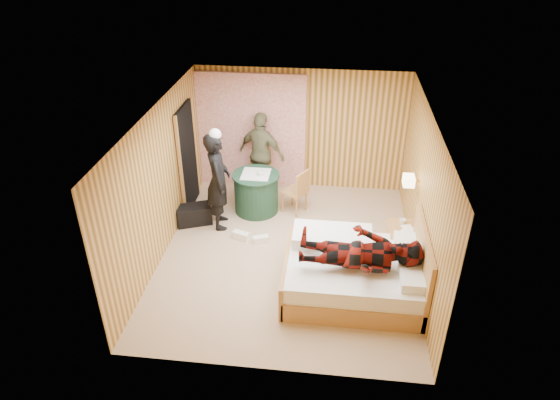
# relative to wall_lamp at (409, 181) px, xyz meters

# --- Properties ---
(floor) EXTENTS (4.20, 5.00, 0.01)m
(floor) POSITION_rel_wall_lamp_xyz_m (-1.92, -0.45, -1.30)
(floor) COLOR tan
(floor) RESTS_ON ground
(ceiling) EXTENTS (4.20, 5.00, 0.01)m
(ceiling) POSITION_rel_wall_lamp_xyz_m (-1.92, -0.45, 1.20)
(ceiling) COLOR white
(ceiling) RESTS_ON wall_back
(wall_back) EXTENTS (4.20, 0.02, 2.50)m
(wall_back) POSITION_rel_wall_lamp_xyz_m (-1.92, 2.05, -0.05)
(wall_back) COLOR #E3AB57
(wall_back) RESTS_ON floor
(wall_left) EXTENTS (0.02, 5.00, 2.50)m
(wall_left) POSITION_rel_wall_lamp_xyz_m (-4.02, -0.45, -0.05)
(wall_left) COLOR #E3AB57
(wall_left) RESTS_ON floor
(wall_right) EXTENTS (0.02, 5.00, 2.50)m
(wall_right) POSITION_rel_wall_lamp_xyz_m (0.18, -0.45, -0.05)
(wall_right) COLOR #E3AB57
(wall_right) RESTS_ON floor
(curtain) EXTENTS (2.20, 0.08, 2.40)m
(curtain) POSITION_rel_wall_lamp_xyz_m (-2.92, 1.98, -0.10)
(curtain) COLOR silver
(curtain) RESTS_ON floor
(doorway) EXTENTS (0.06, 0.90, 2.05)m
(doorway) POSITION_rel_wall_lamp_xyz_m (-3.98, 0.95, -0.28)
(doorway) COLOR black
(doorway) RESTS_ON floor
(wall_lamp) EXTENTS (0.26, 0.24, 0.16)m
(wall_lamp) POSITION_rel_wall_lamp_xyz_m (0.00, 0.00, 0.00)
(wall_lamp) COLOR gold
(wall_lamp) RESTS_ON wall_right
(bed) EXTENTS (2.09, 1.65, 1.13)m
(bed) POSITION_rel_wall_lamp_xyz_m (-0.80, -1.24, -0.97)
(bed) COLOR tan
(bed) RESTS_ON floor
(nightstand) EXTENTS (0.46, 0.62, 0.60)m
(nightstand) POSITION_rel_wall_lamp_xyz_m (-0.04, -0.35, -0.99)
(nightstand) COLOR tan
(nightstand) RESTS_ON floor
(round_table) EXTENTS (0.90, 0.90, 0.80)m
(round_table) POSITION_rel_wall_lamp_xyz_m (-2.67, 0.90, -0.90)
(round_table) COLOR #214830
(round_table) RESTS_ON floor
(chair_far) EXTENTS (0.49, 0.49, 0.93)m
(chair_far) POSITION_rel_wall_lamp_xyz_m (-2.69, 1.61, -0.76)
(chair_far) COLOR tan
(chair_far) RESTS_ON floor
(chair_near) EXTENTS (0.55, 0.55, 0.89)m
(chair_near) POSITION_rel_wall_lamp_xyz_m (-1.87, 0.92, -0.78)
(chair_near) COLOR tan
(chair_near) RESTS_ON floor
(duffel_bag) EXTENTS (0.71, 0.55, 0.36)m
(duffel_bag) POSITION_rel_wall_lamp_xyz_m (-3.76, 0.31, -1.12)
(duffel_bag) COLOR black
(duffel_bag) RESTS_ON floor
(sneaker_left) EXTENTS (0.32, 0.21, 0.13)m
(sneaker_left) POSITION_rel_wall_lamp_xyz_m (-2.80, -0.10, -1.23)
(sneaker_left) COLOR white
(sneaker_left) RESTS_ON floor
(sneaker_right) EXTENTS (0.29, 0.20, 0.12)m
(sneaker_right) POSITION_rel_wall_lamp_xyz_m (-2.43, -0.17, -1.24)
(sneaker_right) COLOR white
(sneaker_right) RESTS_ON floor
(woman_standing) EXTENTS (0.58, 0.75, 1.83)m
(woman_standing) POSITION_rel_wall_lamp_xyz_m (-3.25, 0.32, -0.38)
(woman_standing) COLOR black
(woman_standing) RESTS_ON floor
(man_at_table) EXTENTS (1.09, 0.78, 1.72)m
(man_at_table) POSITION_rel_wall_lamp_xyz_m (-2.67, 1.65, -0.44)
(man_at_table) COLOR #6C6B48
(man_at_table) RESTS_ON floor
(man_on_bed) EXTENTS (0.86, 0.67, 1.77)m
(man_on_bed) POSITION_rel_wall_lamp_xyz_m (-0.77, -1.47, -0.30)
(man_on_bed) COLOR #630F09
(man_on_bed) RESTS_ON bed
(book_lower) EXTENTS (0.23, 0.26, 0.02)m
(book_lower) POSITION_rel_wall_lamp_xyz_m (-0.04, -0.40, -0.69)
(book_lower) COLOR white
(book_lower) RESTS_ON nightstand
(book_upper) EXTENTS (0.27, 0.28, 0.02)m
(book_upper) POSITION_rel_wall_lamp_xyz_m (-0.04, -0.40, -0.67)
(book_upper) COLOR white
(book_upper) RESTS_ON nightstand
(cup_nightstand) EXTENTS (0.13, 0.13, 0.09)m
(cup_nightstand) POSITION_rel_wall_lamp_xyz_m (-0.04, -0.22, -0.65)
(cup_nightstand) COLOR white
(cup_nightstand) RESTS_ON nightstand
(cup_table) EXTENTS (0.15, 0.15, 0.10)m
(cup_table) POSITION_rel_wall_lamp_xyz_m (-2.57, 0.85, -0.45)
(cup_table) COLOR white
(cup_table) RESTS_ON round_table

